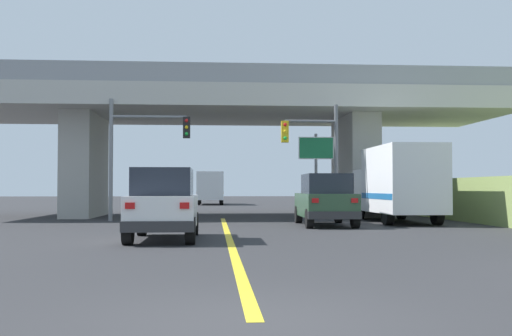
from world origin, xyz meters
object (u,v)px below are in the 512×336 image
at_px(box_truck, 398,183).
at_px(traffic_signal_nearside, 317,148).
at_px(semi_truck_distant, 210,187).
at_px(traffic_signal_farside, 139,144).
at_px(highway_sign, 316,156).
at_px(suv_crossing, 325,200).
at_px(suv_lead, 164,204).

bearing_deg(box_truck, traffic_signal_nearside, 158.35).
distance_m(traffic_signal_nearside, semi_truck_distant, 28.82).
xyz_separation_m(traffic_signal_farside, highway_sign, (8.32, 1.71, -0.42)).
distance_m(traffic_signal_farside, highway_sign, 8.50).
relative_size(traffic_signal_nearside, highway_sign, 1.27).
xyz_separation_m(suv_crossing, semi_truck_distant, (-4.66, 31.61, 0.53)).
relative_size(suv_lead, highway_sign, 1.04).
bearing_deg(highway_sign, suv_lead, -118.28).
bearing_deg(traffic_signal_farside, semi_truck_distant, 83.69).
relative_size(traffic_signal_farside, highway_sign, 1.33).
height_order(suv_crossing, highway_sign, highway_sign).
height_order(suv_lead, traffic_signal_nearside, traffic_signal_nearside).
bearing_deg(suv_lead, traffic_signal_nearside, 57.54).
relative_size(suv_crossing, traffic_signal_farside, 0.85).
height_order(suv_crossing, traffic_signal_farside, traffic_signal_farside).
bearing_deg(box_truck, suv_crossing, -150.72).
bearing_deg(semi_truck_distant, highway_sign, -78.56).
bearing_deg(suv_lead, semi_truck_distant, 88.30).
distance_m(suv_crossing, traffic_signal_farside, 9.00).
bearing_deg(traffic_signal_farside, box_truck, -9.91).
bearing_deg(traffic_signal_farside, suv_crossing, -26.97).
distance_m(traffic_signal_farside, semi_truck_distant, 27.91).
distance_m(suv_lead, traffic_signal_farside, 10.62).
distance_m(suv_lead, suv_crossing, 8.50).
height_order(box_truck, highway_sign, highway_sign).
bearing_deg(traffic_signal_nearside, semi_truck_distant, 99.83).
height_order(suv_lead, suv_crossing, same).
xyz_separation_m(suv_crossing, highway_sign, (0.60, 5.63, 2.02)).
bearing_deg(highway_sign, box_truck, -51.60).
distance_m(traffic_signal_nearside, traffic_signal_farside, 8.00).
height_order(traffic_signal_nearside, semi_truck_distant, traffic_signal_nearside).
relative_size(suv_lead, suv_crossing, 0.92).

